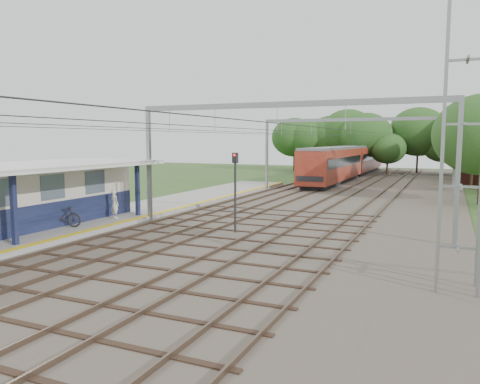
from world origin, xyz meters
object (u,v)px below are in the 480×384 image
Objects in this scene: train at (350,160)px; signal_post at (235,183)px; bicycle at (63,216)px; person at (115,204)px.

train is 9.01× the size of signal_post.
bicycle is 44.67m from train.
signal_post is at bearing -85.71° from bicycle.
bicycle is 0.46× the size of signal_post.
signal_post is (7.79, 0.22, 1.51)m from person.
train reaches higher than bicycle.
bicycle is 9.40m from signal_post.
person is at bearing -98.30° from train.
train is at bearing -27.47° from bicycle.
person is at bearing -163.07° from signal_post.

